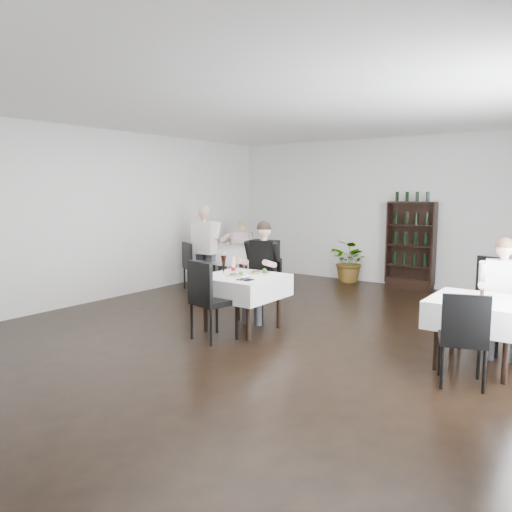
{
  "coord_description": "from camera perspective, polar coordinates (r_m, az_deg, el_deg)",
  "views": [
    {
      "loc": [
        3.81,
        -5.42,
        1.94
      ],
      "look_at": [
        -0.21,
        0.2,
        1.03
      ],
      "focal_mm": 35.0,
      "sensor_mm": 36.0,
      "label": 1
    }
  ],
  "objects": [
    {
      "name": "potted_tree",
      "position": [
        10.69,
        10.75,
        -0.59
      ],
      "size": [
        0.99,
        0.92,
        0.9
      ],
      "primitive_type": "imported",
      "rotation": [
        0.0,
        0.0,
        -0.31
      ],
      "color": "#20551D",
      "rests_on": "ground"
    },
    {
      "name": "diner_right_far",
      "position": [
        6.54,
        26.33,
        -3.23
      ],
      "size": [
        0.57,
        0.59,
        1.39
      ],
      "color": "#3B3B42",
      "rests_on": "ground"
    },
    {
      "name": "diner_main",
      "position": [
        7.41,
        0.63,
        -0.82
      ],
      "size": [
        0.59,
        0.6,
        1.49
      ],
      "color": "#3B3B42",
      "rests_on": "ground"
    },
    {
      "name": "room_shell",
      "position": [
        6.64,
        0.48,
        3.73
      ],
      "size": [
        9.0,
        9.0,
        9.0
      ],
      "color": "black",
      "rests_on": "ground"
    },
    {
      "name": "diner_left_near",
      "position": [
        9.9,
        -5.58,
        1.81
      ],
      "size": [
        0.65,
        0.66,
        1.65
      ],
      "color": "#3B3B42",
      "rests_on": "ground"
    },
    {
      "name": "plate_far",
      "position": [
        7.0,
        0.39,
        -1.93
      ],
      "size": [
        0.35,
        0.35,
        0.08
      ],
      "color": "white",
      "rests_on": "main_table"
    },
    {
      "name": "pilsner_lager",
      "position": [
        7.03,
        -2.52,
        -1.15
      ],
      "size": [
        0.06,
        0.06,
        0.27
      ],
      "color": "gold",
      "rests_on": "main_table"
    },
    {
      "name": "pepper_mill",
      "position": [
        5.88,
        24.42,
        -4.13
      ],
      "size": [
        0.04,
        0.04,
        0.1
      ],
      "primitive_type": "cylinder",
      "rotation": [
        0.0,
        0.0,
        0.07
      ],
      "color": "black",
      "rests_on": "right_table"
    },
    {
      "name": "left_chair_near",
      "position": [
        9.78,
        -7.22,
        -0.78
      ],
      "size": [
        0.57,
        0.57,
        0.94
      ],
      "color": "black",
      "rests_on": "ground"
    },
    {
      "name": "plate_near",
      "position": [
        6.82,
        -2.27,
        -2.22
      ],
      "size": [
        0.27,
        0.27,
        0.07
      ],
      "color": "white",
      "rests_on": "main_table"
    },
    {
      "name": "coke_bottle",
      "position": [
        6.95,
        -2.6,
        -1.37
      ],
      "size": [
        0.06,
        0.06,
        0.24
      ],
      "color": "silver",
      "rests_on": "main_table"
    },
    {
      "name": "main_chair_far",
      "position": [
        7.5,
        1.03,
        -3.27
      ],
      "size": [
        0.48,
        0.48,
        0.94
      ],
      "color": "black",
      "rests_on": "ground"
    },
    {
      "name": "left_chair_far",
      "position": [
        10.97,
        -1.86,
        0.43
      ],
      "size": [
        0.5,
        0.5,
        1.02
      ],
      "color": "black",
      "rests_on": "ground"
    },
    {
      "name": "right_table",
      "position": [
        5.97,
        24.1,
        -5.92
      ],
      "size": [
        0.98,
        0.98,
        0.77
      ],
      "color": "black",
      "rests_on": "ground"
    },
    {
      "name": "main_table",
      "position": [
        6.93,
        -1.56,
        -3.45
      ],
      "size": [
        1.03,
        1.03,
        0.77
      ],
      "color": "black",
      "rests_on": "ground"
    },
    {
      "name": "napkin_cutlery",
      "position": [
        6.56,
        -1.23,
        -2.7
      ],
      "size": [
        0.2,
        0.22,
        0.02
      ],
      "color": "black",
      "rests_on": "main_table"
    },
    {
      "name": "wine_shelf",
      "position": [
        10.3,
        17.25,
        1.11
      ],
      "size": [
        0.9,
        0.28,
        1.75
      ],
      "color": "black",
      "rests_on": "ground"
    },
    {
      "name": "main_chair_near",
      "position": [
        6.45,
        -5.47,
        -4.51
      ],
      "size": [
        0.57,
        0.57,
        1.05
      ],
      "color": "black",
      "rests_on": "ground"
    },
    {
      "name": "pilsner_dark",
      "position": [
        6.98,
        -3.72,
        -1.0
      ],
      "size": [
        0.08,
        0.08,
        0.33
      ],
      "color": "black",
      "rests_on": "main_table"
    },
    {
      "name": "diner_left_far",
      "position": [
        10.86,
        -1.72,
        1.23
      ],
      "size": [
        0.55,
        0.59,
        1.29
      ],
      "color": "#3B3B42",
      "rests_on": "ground"
    },
    {
      "name": "left_table",
      "position": [
        10.33,
        -3.79,
        0.19
      ],
      "size": [
        0.98,
        0.98,
        0.77
      ],
      "color": "black",
      "rests_on": "ground"
    },
    {
      "name": "right_chair_far",
      "position": [
        6.76,
        25.33,
        -4.3
      ],
      "size": [
        0.61,
        0.61,
        1.12
      ],
      "color": "black",
      "rests_on": "ground"
    },
    {
      "name": "right_chair_near",
      "position": [
        5.35,
        22.63,
        -8.17
      ],
      "size": [
        0.55,
        0.56,
        0.96
      ],
      "color": "black",
      "rests_on": "ground"
    }
  ]
}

